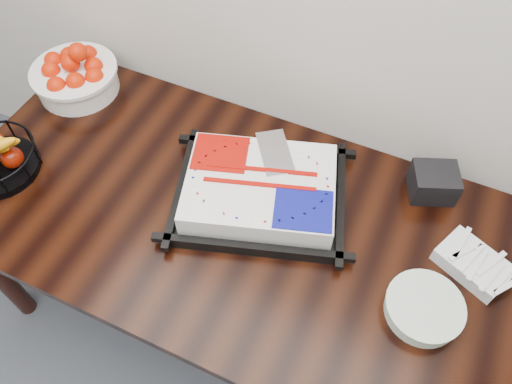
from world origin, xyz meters
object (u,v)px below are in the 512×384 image
at_px(cake_tray, 260,191).
at_px(table, 227,228).
at_px(tangerine_bowl, 74,71).
at_px(plate_stack, 423,308).
at_px(napkin_box, 433,182).

bearing_deg(cake_tray, table, -128.76).
xyz_separation_m(table, tangerine_bowl, (-0.76, 0.28, 0.17)).
bearing_deg(plate_stack, tangerine_bowl, 166.18).
bearing_deg(tangerine_bowl, napkin_box, 3.25).
relative_size(cake_tray, tangerine_bowl, 1.97).
relative_size(table, cake_tray, 2.88).
distance_m(cake_tray, plate_stack, 0.58).
height_order(cake_tray, plate_stack, cake_tray).
xyz_separation_m(cake_tray, tangerine_bowl, (-0.83, 0.18, 0.04)).
relative_size(table, plate_stack, 8.42).
distance_m(cake_tray, napkin_box, 0.55).
distance_m(tangerine_bowl, plate_stack, 1.44).
bearing_deg(plate_stack, cake_tray, 163.99).
bearing_deg(table, cake_tray, 51.24).
distance_m(table, tangerine_bowl, 0.82).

